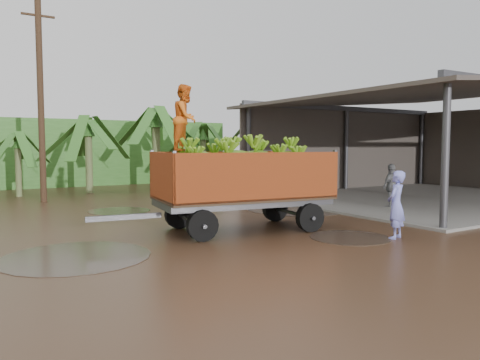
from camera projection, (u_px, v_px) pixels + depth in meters
name	position (u px, v px, depth m)	size (l,w,h in m)	color
ground	(197.00, 228.00, 12.55)	(100.00, 100.00, 0.00)	black
packing_shed	(425.00, 139.00, 20.01)	(12.78, 10.80, 4.76)	gray
hedge_north	(30.00, 153.00, 24.97)	(22.00, 3.00, 3.60)	#2D661E
banana_trailer	(241.00, 178.00, 12.14)	(6.23, 2.67, 3.77)	#C94C1C
man_blue	(396.00, 205.00, 11.07)	(0.59, 0.39, 1.62)	#7E86E7
man_grey	(392.00, 186.00, 16.22)	(0.93, 0.39, 1.58)	slate
utility_pole	(41.00, 101.00, 17.98)	(1.20, 0.24, 7.72)	#47301E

